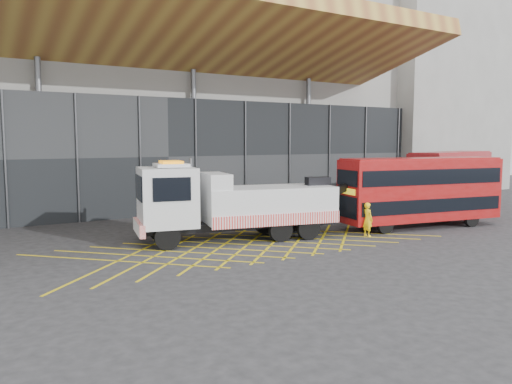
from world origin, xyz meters
TOP-DOWN VIEW (x-y plane):
  - ground_plane at (0.00, 0.00)m, footprint 120.00×120.00m
  - road_markings at (1.60, 0.00)m, footprint 19.96×7.16m
  - construction_building at (1.92, 18.40)m, footprint 55.00×23.97m
  - east_building at (32.00, 16.00)m, footprint 15.00×12.00m
  - recovery_truck at (1.47, 1.39)m, footprint 12.05×4.89m
  - bus_towed at (12.85, -0.97)m, footprint 10.31×4.04m
  - bus_second at (22.29, 4.15)m, footprint 10.67×5.09m
  - worker at (8.18, -1.45)m, footprint 0.44×0.67m

SIDE VIEW (x-z plane):
  - ground_plane at x=0.00m, z-range 0.00..0.00m
  - road_markings at x=1.60m, z-range 0.00..0.01m
  - worker at x=8.18m, z-range 0.00..1.82m
  - recovery_truck at x=1.47m, z-range -0.16..4.03m
  - bus_towed at x=12.85m, z-range 0.23..4.32m
  - bus_second at x=22.29m, z-range 0.23..4.48m
  - construction_building at x=1.92m, z-range -0.02..17.98m
  - east_building at x=32.00m, z-range 0.00..20.00m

